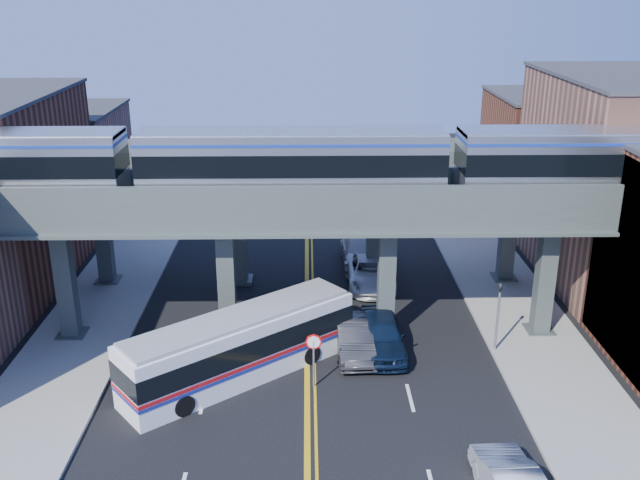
% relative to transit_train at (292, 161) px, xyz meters
% --- Properties ---
extents(ground, '(120.00, 120.00, 0.00)m').
position_rel_transit_train_xyz_m(ground, '(0.66, -8.00, -9.16)').
color(ground, black).
rests_on(ground, ground).
extents(sidewalk_west, '(5.00, 70.00, 0.16)m').
position_rel_transit_train_xyz_m(sidewalk_west, '(-10.84, 2.00, -9.08)').
color(sidewalk_west, gray).
rests_on(sidewalk_west, ground).
extents(sidewalk_east, '(5.00, 70.00, 0.16)m').
position_rel_transit_train_xyz_m(sidewalk_east, '(12.16, 2.00, -9.08)').
color(sidewalk_east, gray).
rests_on(sidewalk_east, ground).
extents(building_west_c, '(8.00, 10.00, 8.00)m').
position_rel_transit_train_xyz_m(building_west_c, '(-17.84, 21.00, -5.16)').
color(building_west_c, '#9D6451').
rests_on(building_west_c, ground).
extents(building_east_b, '(8.00, 14.00, 12.00)m').
position_rel_transit_train_xyz_m(building_east_b, '(19.16, 8.00, -3.16)').
color(building_east_b, '#9D6451').
rests_on(building_east_b, ground).
extents(building_east_c, '(8.00, 10.00, 9.00)m').
position_rel_transit_train_xyz_m(building_east_c, '(19.16, 21.00, -4.66)').
color(building_east_c, brown).
rests_on(building_east_c, ground).
extents(mural_panel, '(0.10, 9.50, 9.50)m').
position_rel_transit_train_xyz_m(mural_panel, '(15.21, -4.00, -4.41)').
color(mural_panel, teal).
rests_on(mural_panel, ground).
extents(elevated_viaduct_near, '(52.00, 3.60, 7.40)m').
position_rel_transit_train_xyz_m(elevated_viaduct_near, '(0.66, 0.00, -2.69)').
color(elevated_viaduct_near, '#394240').
rests_on(elevated_viaduct_near, ground).
extents(elevated_viaduct_far, '(52.00, 3.60, 7.40)m').
position_rel_transit_train_xyz_m(elevated_viaduct_far, '(0.66, 7.00, -2.69)').
color(elevated_viaduct_far, '#394240').
rests_on(elevated_viaduct_far, ground).
extents(transit_train, '(44.59, 2.79, 3.25)m').
position_rel_transit_train_xyz_m(transit_train, '(0.00, 0.00, 0.00)').
color(transit_train, black).
rests_on(transit_train, elevated_viaduct_near).
extents(stop_sign, '(0.76, 0.09, 2.63)m').
position_rel_transit_train_xyz_m(stop_sign, '(0.96, -5.00, -7.40)').
color(stop_sign, slate).
rests_on(stop_sign, ground).
extents(traffic_signal, '(0.15, 0.18, 4.10)m').
position_rel_transit_train_xyz_m(traffic_signal, '(9.86, -2.00, -6.86)').
color(traffic_signal, slate).
rests_on(traffic_signal, ground).
extents(transit_bus, '(10.49, 9.06, 2.93)m').
position_rel_transit_train_xyz_m(transit_bus, '(-2.35, -4.01, -7.65)').
color(transit_bus, white).
rests_on(transit_bus, ground).
extents(car_lane_a, '(2.27, 5.38, 1.82)m').
position_rel_transit_train_xyz_m(car_lane_a, '(4.30, -1.76, -8.25)').
color(car_lane_a, black).
rests_on(car_lane_a, ground).
extents(car_lane_b, '(1.89, 4.94, 1.61)m').
position_rel_transit_train_xyz_m(car_lane_b, '(2.96, -1.95, -8.36)').
color(car_lane_b, '#27282A').
rests_on(car_lane_b, ground).
extents(car_lane_c, '(2.74, 5.86, 1.62)m').
position_rel_transit_train_xyz_m(car_lane_c, '(4.43, 6.36, -8.35)').
color(car_lane_c, silver).
rests_on(car_lane_c, ground).
extents(car_lane_d, '(2.66, 6.22, 1.79)m').
position_rel_transit_train_xyz_m(car_lane_d, '(4.16, 9.68, -8.27)').
color(car_lane_d, '#A3A4A8').
rests_on(car_lane_d, ground).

